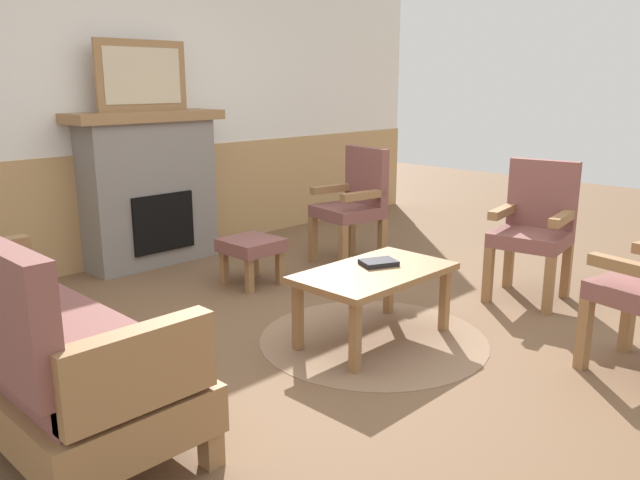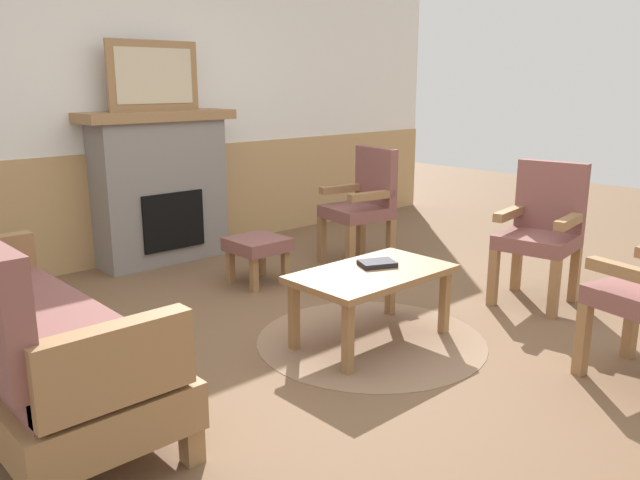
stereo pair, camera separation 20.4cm
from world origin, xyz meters
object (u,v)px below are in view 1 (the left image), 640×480
object	(u,v)px
armchair_by_window_left	(535,224)
armchair_near_fireplace	(354,200)
coffee_table	(375,278)
footstool	(252,248)
book_on_table	(379,263)
framed_picture	(142,76)
couch	(30,341)
fireplace	(150,188)

from	to	relation	value
armchair_by_window_left	armchair_near_fireplace	bearing A→B (deg)	97.47
coffee_table	footstool	xyz separation A→B (m)	(0.18, 1.36, -0.10)
coffee_table	footstool	world-z (taller)	coffee_table
book_on_table	armchair_near_fireplace	world-z (taller)	armchair_near_fireplace
framed_picture	coffee_table	size ratio (longest dim) A/B	0.83
coffee_table	footstool	size ratio (longest dim) A/B	2.40
couch	armchair_by_window_left	world-z (taller)	same
framed_picture	armchair_by_window_left	bearing A→B (deg)	-62.49
couch	coffee_table	world-z (taller)	couch
footstool	armchair_near_fireplace	size ratio (longest dim) A/B	0.41
couch	armchair_near_fireplace	bearing A→B (deg)	13.83
couch	book_on_table	size ratio (longest dim) A/B	8.59
framed_picture	footstool	size ratio (longest dim) A/B	2.00
armchair_near_fireplace	footstool	bearing A→B (deg)	172.02
fireplace	footstool	size ratio (longest dim) A/B	3.25
coffee_table	armchair_near_fireplace	bearing A→B (deg)	45.46
couch	armchair_near_fireplace	size ratio (longest dim) A/B	1.84
footstool	armchair_near_fireplace	bearing A→B (deg)	-7.98
footstool	coffee_table	bearing A→B (deg)	-97.63
footstool	fireplace	bearing A→B (deg)	100.96
footstool	armchair_by_window_left	xyz separation A→B (m)	(1.21, -1.66, 0.25)
footstool	armchair_near_fireplace	xyz separation A→B (m)	(1.01, -0.14, 0.25)
book_on_table	coffee_table	bearing A→B (deg)	-153.34
couch	armchair_near_fireplace	world-z (taller)	same
footstool	armchair_by_window_left	world-z (taller)	armchair_by_window_left
fireplace	armchair_near_fireplace	bearing A→B (deg)	-44.71
framed_picture	couch	distance (m)	2.89
book_on_table	footstool	distance (m)	1.33
footstool	armchair_by_window_left	size ratio (longest dim) A/B	0.41
footstool	couch	bearing A→B (deg)	-156.13
fireplace	armchair_by_window_left	world-z (taller)	fireplace
couch	armchair_by_window_left	size ratio (longest dim) A/B	1.84
coffee_table	footstool	bearing A→B (deg)	82.37
book_on_table	footstool	xyz separation A→B (m)	(0.09, 1.31, -0.17)
footstool	armchair_by_window_left	bearing A→B (deg)	-53.83
couch	footstool	size ratio (longest dim) A/B	4.50
framed_picture	footstool	xyz separation A→B (m)	(0.21, -1.07, -1.28)
coffee_table	book_on_table	xyz separation A→B (m)	(0.09, 0.05, 0.07)
fireplace	couch	world-z (taller)	fireplace
framed_picture	fireplace	bearing A→B (deg)	-90.00
framed_picture	armchair_near_fireplace	distance (m)	2.00
armchair_by_window_left	couch	bearing A→B (deg)	166.41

